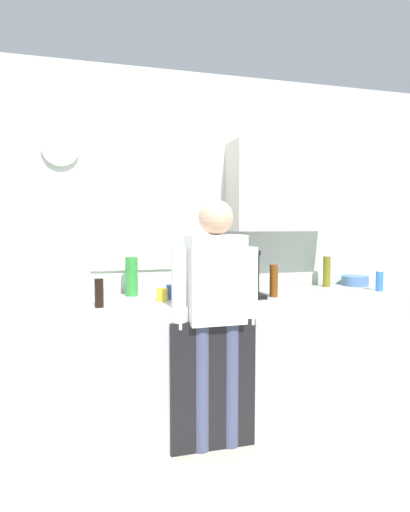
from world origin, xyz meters
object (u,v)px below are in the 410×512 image
object	(u,v)px
bottle_clear_soda	(132,276)
coffee_maker	(247,277)
bottle_dark_sauce	(99,293)
mixing_bowl	(355,281)
bottle_olive_oil	(327,272)
cup_yellow_cup	(162,295)
bottle_red_vinegar	(229,278)
cup_blue_mug	(172,292)
person_at_sink	(216,303)
bottle_amber_beer	(274,281)
dish_soap	(379,281)

from	to	relation	value
bottle_clear_soda	coffee_maker	bearing A→B (deg)	-20.85
bottle_dark_sauce	mixing_bowl	distance (m)	2.15
bottle_olive_oil	cup_yellow_cup	xyz separation A→B (m)	(-1.43, -0.29, -0.08)
bottle_red_vinegar	cup_yellow_cup	distance (m)	0.60
bottle_red_vinegar	cup_yellow_cup	xyz separation A→B (m)	(-0.55, -0.21, -0.07)
cup_blue_mug	person_at_sink	distance (m)	0.37
bottle_red_vinegar	cup_yellow_cup	world-z (taller)	bottle_red_vinegar
bottle_red_vinegar	coffee_maker	bearing A→B (deg)	-77.81
cup_yellow_cup	mixing_bowl	xyz separation A→B (m)	(1.70, 0.29, -0.00)
bottle_dark_sauce	cup_blue_mug	size ratio (longest dim) A/B	1.80
bottle_red_vinegar	bottle_amber_beer	size ratio (longest dim) A/B	0.96
coffee_maker	bottle_amber_beer	bearing A→B (deg)	-9.24
bottle_red_vinegar	cup_blue_mug	world-z (taller)	bottle_red_vinegar
coffee_maker	bottle_olive_oil	world-z (taller)	coffee_maker
bottle_dark_sauce	mixing_bowl	xyz separation A→B (m)	(2.11, 0.39, -0.05)
bottle_clear_soda	bottle_red_vinegar	bearing A→B (deg)	-5.09
bottle_clear_soda	bottle_olive_oil	size ratio (longest dim) A/B	1.12
person_at_sink	bottle_red_vinegar	bearing A→B (deg)	60.26
coffee_maker	cup_blue_mug	bearing A→B (deg)	171.55
dish_soap	person_at_sink	distance (m)	1.41
coffee_maker	person_at_sink	size ratio (longest dim) A/B	0.21
bottle_olive_oil	cup_yellow_cup	world-z (taller)	bottle_olive_oil
bottle_red_vinegar	dish_soap	bearing A→B (deg)	-12.15
bottle_amber_beer	person_at_sink	size ratio (longest dim) A/B	0.14
mixing_bowl	person_at_sink	world-z (taller)	person_at_sink
cup_yellow_cup	bottle_amber_beer	bearing A→B (deg)	-3.27
cup_blue_mug	coffee_maker	bearing A→B (deg)	-8.45
cup_yellow_cup	person_at_sink	distance (m)	0.39
coffee_maker	bottle_red_vinegar	world-z (taller)	coffee_maker
bottle_olive_oil	bottle_red_vinegar	size ratio (longest dim) A/B	1.14
bottle_clear_soda	mixing_bowl	xyz separation A→B (m)	(1.86, 0.01, -0.10)
bottle_dark_sauce	cup_blue_mug	world-z (taller)	bottle_dark_sauce
bottle_olive_oil	bottle_dark_sauce	bearing A→B (deg)	-168.07
bottle_clear_soda	cup_yellow_cup	bearing A→B (deg)	-59.19
cup_blue_mug	dish_soap	size ratio (longest dim) A/B	0.56
coffee_maker	cup_blue_mug	distance (m)	0.53
bottle_clear_soda	dish_soap	distance (m)	1.88
coffee_maker	person_at_sink	world-z (taller)	person_at_sink
coffee_maker	bottle_clear_soda	distance (m)	0.82
coffee_maker	mixing_bowl	size ratio (longest dim) A/B	1.50
bottle_red_vinegar	cup_yellow_cup	size ratio (longest dim) A/B	2.59
coffee_maker	bottle_dark_sauce	xyz separation A→B (m)	(-1.02, -0.09, -0.06)
coffee_maker	dish_soap	bearing A→B (deg)	-0.83
cup_blue_mug	bottle_red_vinegar	bearing A→B (deg)	17.94
person_at_sink	bottle_dark_sauce	bearing A→B (deg)	168.31
coffee_maker	bottle_red_vinegar	distance (m)	0.24
coffee_maker	cup_yellow_cup	world-z (taller)	coffee_maker
bottle_amber_beer	mixing_bowl	size ratio (longest dim) A/B	1.05
bottle_clear_soda	person_at_sink	size ratio (longest dim) A/B	0.17
bottle_amber_beer	dish_soap	size ratio (longest dim) A/B	1.28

